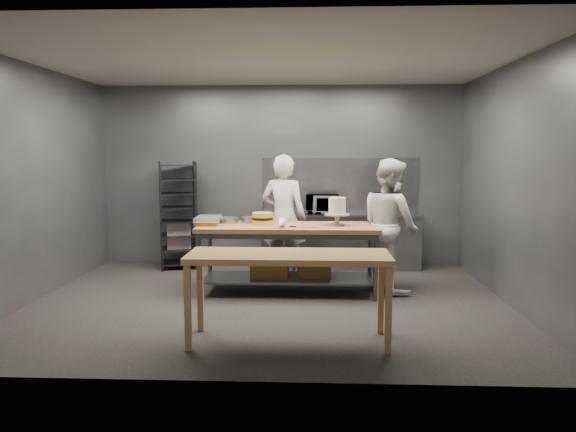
% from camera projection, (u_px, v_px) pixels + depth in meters
% --- Properties ---
extents(ground, '(6.00, 6.00, 0.00)m').
position_uv_depth(ground, '(269.00, 302.00, 7.14)').
color(ground, black).
rests_on(ground, ground).
extents(back_wall, '(6.00, 0.04, 3.00)m').
position_uv_depth(back_wall, '(281.00, 176.00, 9.45)').
color(back_wall, '#4C4F54').
rests_on(back_wall, ground).
extents(work_table, '(2.40, 0.90, 0.92)m').
position_uv_depth(work_table, '(288.00, 251.00, 7.57)').
color(work_table, brown).
rests_on(work_table, ground).
extents(near_counter, '(2.00, 0.70, 0.90)m').
position_uv_depth(near_counter, '(289.00, 262.00, 5.55)').
color(near_counter, '#A07A42').
rests_on(near_counter, ground).
extents(back_counter, '(2.60, 0.60, 0.90)m').
position_uv_depth(back_counter, '(340.00, 240.00, 9.21)').
color(back_counter, slate).
rests_on(back_counter, ground).
extents(splashback_panel, '(2.60, 0.02, 0.90)m').
position_uv_depth(splashback_panel, '(340.00, 185.00, 9.40)').
color(splashback_panel, slate).
rests_on(splashback_panel, back_counter).
extents(speed_rack, '(0.75, 0.79, 1.75)m').
position_uv_depth(speed_rack, '(178.00, 216.00, 9.20)').
color(speed_rack, black).
rests_on(speed_rack, ground).
extents(chef_behind, '(0.78, 0.62, 1.86)m').
position_uv_depth(chef_behind, '(284.00, 218.00, 8.28)').
color(chef_behind, silver).
rests_on(chef_behind, ground).
extents(chef_right, '(0.98, 1.08, 1.81)m').
position_uv_depth(chef_right, '(390.00, 225.00, 7.64)').
color(chef_right, silver).
rests_on(chef_right, ground).
extents(microwave, '(0.54, 0.37, 0.30)m').
position_uv_depth(microwave, '(323.00, 204.00, 9.15)').
color(microwave, black).
rests_on(microwave, back_counter).
extents(frosted_cake_stand, '(0.34, 0.34, 0.38)m').
position_uv_depth(frosted_cake_stand, '(337.00, 208.00, 7.46)').
color(frosted_cake_stand, '#ADA28A').
rests_on(frosted_cake_stand, work_table).
extents(layer_cake, '(0.28, 0.28, 0.16)m').
position_uv_depth(layer_cake, '(262.00, 218.00, 7.60)').
color(layer_cake, '#E7CF49').
rests_on(layer_cake, work_table).
extents(cake_pans, '(0.55, 0.33, 0.07)m').
position_uv_depth(cake_pans, '(239.00, 220.00, 7.80)').
color(cake_pans, gray).
rests_on(cake_pans, work_table).
extents(piping_bag, '(0.14, 0.39, 0.12)m').
position_uv_depth(piping_bag, '(281.00, 224.00, 7.21)').
color(piping_bag, silver).
rests_on(piping_bag, work_table).
extents(offset_spatula, '(0.36, 0.02, 0.02)m').
position_uv_depth(offset_spatula, '(299.00, 227.00, 7.31)').
color(offset_spatula, slate).
rests_on(offset_spatula, work_table).
extents(pastry_clamshells, '(0.31, 0.46, 0.11)m').
position_uv_depth(pastry_clamshells, '(208.00, 220.00, 7.58)').
color(pastry_clamshells, '#97621E').
rests_on(pastry_clamshells, work_table).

